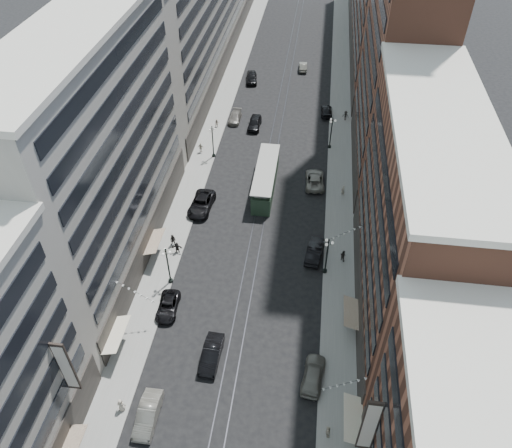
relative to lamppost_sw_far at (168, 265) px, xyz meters
The scene contains 34 objects.
ground 33.44m from the lamppost_sw_far, 73.96° to the left, with size 220.00×220.00×0.00m, color black.
sidewalk_west 42.15m from the lamppost_sw_far, 92.45° to the left, with size 4.00×180.00×0.15m, color gray.
sidewalk_east 46.70m from the lamppost_sw_far, 64.31° to the left, with size 4.00×180.00×0.15m, color gray.
rail_west 42.96m from the lamppost_sw_far, 78.56° to the left, with size 0.12×180.00×0.02m, color #2D2D33.
rail_east 43.26m from the lamppost_sw_far, 76.74° to the left, with size 0.12×180.00×0.02m, color #2D2D33.
building_west_mid 14.31m from the lamppost_sw_far, 147.34° to the left, with size 8.00×36.00×28.00m, color gray.
building_east_mid 27.67m from the lamppost_sw_far, ahead, with size 8.00×30.00×24.00m, color brown.
building_east_tower 42.32m from the lamppost_sw_far, 46.90° to the left, with size 8.00×26.00×42.00m, color brown.
lamppost_sw_far is the anchor object (origin of this frame).
lamppost_sw_mid 27.00m from the lamppost_sw_far, 90.00° to the left, with size 1.03×1.14×5.52m.
lamppost_se_far 18.83m from the lamppost_sw_far, 12.26° to the left, with size 1.03×1.14×5.52m.
lamppost_se_mid 36.91m from the lamppost_sw_far, 60.10° to the left, with size 1.03×1.14×5.52m.
streetcar 21.97m from the lamppost_sw_far, 65.19° to the left, with size 2.89×13.04×3.61m.
car_1 17.40m from the lamppost_sw_far, 82.20° to the right, with size 1.77×5.09×1.68m, color slate.
car_2 4.89m from the lamppost_sw_far, 79.13° to the right, with size 2.21×4.78×1.33m, color black.
car_4 20.81m from the lamppost_sw_far, 31.70° to the right, with size 2.05×5.09×1.73m, color #66655B.
car_5 12.30m from the lamppost_sw_far, 54.62° to the right, with size 1.80×5.15×1.70m, color black.
pedestrian_1 16.70m from the lamppost_sw_far, 91.48° to the right, with size 0.80×0.44×1.64m, color #B2A793.
pedestrian_2 6.66m from the lamppost_sw_far, 101.28° to the left, with size 0.83×0.45×1.70m, color black.
pedestrian_4 25.50m from the lamppost_sw_far, 40.92° to the right, with size 0.96×0.44×1.64m, color #BCB19C.
car_7 14.28m from the lamppost_sw_far, 86.75° to the left, with size 2.88×6.24×1.73m, color black.
car_8 38.81m from the lamppost_sw_far, 87.68° to the left, with size 1.94×4.77×1.38m, color #66625B.
car_9 54.36m from the lamppost_sw_far, 87.47° to the left, with size 2.09×5.19×1.77m, color black.
car_10 18.41m from the lamppost_sw_far, 21.63° to the left, with size 1.82×5.22×1.72m, color black.
car_11 27.44m from the lamppost_sw_far, 53.22° to the left, with size 2.66×5.77×1.60m, color gray.
car_12 46.56m from the lamppost_sw_far, 67.76° to the left, with size 1.94×4.78×1.39m, color black.
car_13 37.36m from the lamppost_sw_far, 81.82° to the left, with size 2.04×5.07×1.73m, color black.
car_14 62.29m from the lamppost_sw_far, 78.60° to the left, with size 1.54×4.40×1.45m, color #626257.
pedestrian_5 5.50m from the lamppost_sw_far, 94.79° to the left, with size 1.44×0.42×1.56m, color black.
pedestrian_6 28.11m from the lamppost_sw_far, 94.67° to the left, with size 0.96×0.44×1.64m, color #A49B87.
pedestrian_7 21.61m from the lamppost_sw_far, 17.11° to the left, with size 0.77×0.42×1.59m, color black.
pedestrian_8 28.45m from the lamppost_sw_far, 43.68° to the left, with size 0.60×0.40×1.65m, color #BBB19B.
pedestrian_9 46.39m from the lamppost_sw_far, 63.08° to the left, with size 1.10×0.46×1.71m, color black.
pedestrian_extra_0 35.93m from the lamppost_sw_far, 91.79° to the left, with size 0.77×0.42×1.58m, color #B7A898.
Camera 1 is at (6.22, -10.55, 45.46)m, focal length 35.00 mm.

